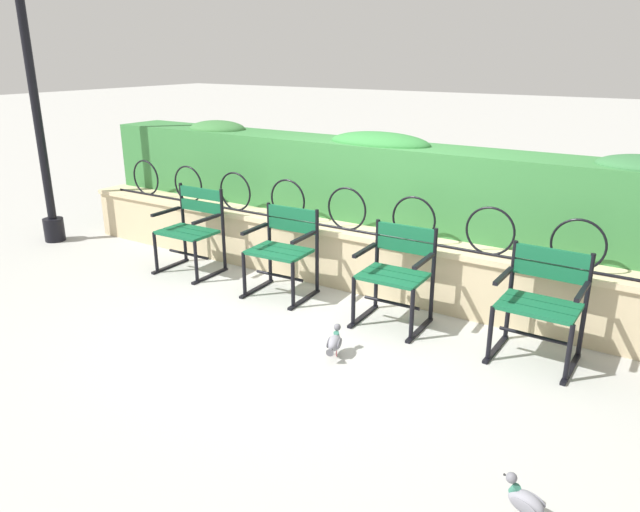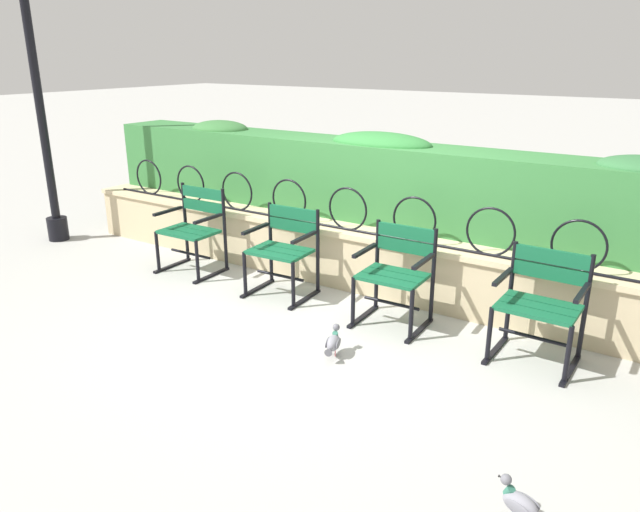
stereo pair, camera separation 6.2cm
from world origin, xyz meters
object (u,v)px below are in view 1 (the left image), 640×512
at_px(pigeon_far_side, 334,342).
at_px(lamppost, 31,73).
at_px(park_chair_centre_right, 397,272).
at_px(park_chair_rightmost, 542,301).
at_px(park_chair_leftmost, 192,228).
at_px(park_chair_centre_left, 283,248).
at_px(pigeon_near_chairs, 527,502).

relative_size(pigeon_far_side, lamppost, 0.07).
xyz_separation_m(park_chair_centre_right, park_chair_rightmost, (1.18, 0.01, 0.00)).
xyz_separation_m(park_chair_leftmost, park_chair_centre_left, (1.17, 0.00, -0.01)).
relative_size(park_chair_leftmost, lamppost, 0.23).
bearing_deg(lamppost, park_chair_leftmost, 4.07).
xyz_separation_m(park_chair_centre_left, pigeon_far_side, (1.07, -0.82, -0.34)).
bearing_deg(lamppost, park_chair_centre_left, 2.67).
relative_size(park_chair_leftmost, park_chair_centre_left, 1.07).
relative_size(park_chair_centre_right, pigeon_far_side, 2.92).
bearing_deg(park_chair_centre_right, pigeon_near_chairs, -48.19).
bearing_deg(park_chair_leftmost, park_chair_centre_right, -0.15).
bearing_deg(park_chair_centre_right, park_chair_leftmost, 179.85).
bearing_deg(lamppost, park_chair_rightmost, 1.62).
distance_m(park_chair_centre_left, park_chair_rightmost, 2.36).
bearing_deg(park_chair_leftmost, park_chair_rightmost, 0.09).
bearing_deg(pigeon_near_chairs, park_chair_centre_left, 147.36).
distance_m(park_chair_leftmost, park_chair_centre_right, 2.35).
bearing_deg(park_chair_centre_right, lamppost, -178.11).
bearing_deg(park_chair_leftmost, park_chair_centre_left, 0.03).
distance_m(park_chair_rightmost, pigeon_far_side, 1.57).
distance_m(park_chair_centre_right, pigeon_far_side, 0.89).
xyz_separation_m(park_chair_centre_left, park_chair_rightmost, (2.36, 0.00, 0.00)).
xyz_separation_m(pigeon_near_chairs, pigeon_far_side, (-1.68, 0.94, 0.00)).
height_order(park_chair_leftmost, lamppost, lamppost).
xyz_separation_m(park_chair_rightmost, pigeon_far_side, (-1.29, -0.82, -0.35)).
bearing_deg(pigeon_far_side, lamppost, 171.51).
height_order(park_chair_leftmost, pigeon_near_chairs, park_chair_leftmost).
distance_m(park_chair_centre_left, lamppost, 3.69).
height_order(park_chair_rightmost, lamppost, lamppost).
bearing_deg(pigeon_far_side, park_chair_centre_left, 142.47).
distance_m(park_chair_leftmost, pigeon_far_side, 2.41).
distance_m(park_chair_centre_left, park_chair_centre_right, 1.18).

